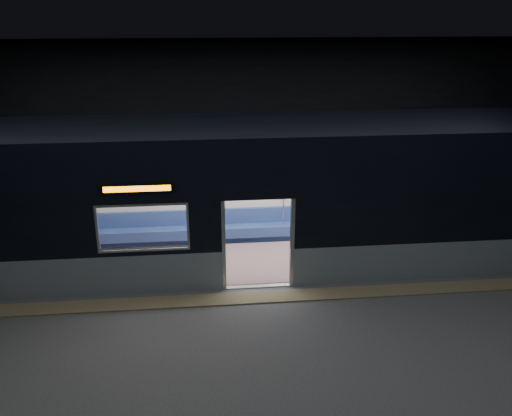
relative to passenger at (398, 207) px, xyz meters
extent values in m
cube|color=#47494C|center=(-4.02, -3.55, -0.84)|extent=(24.00, 14.00, 0.01)
cube|color=black|center=(-4.02, -3.55, 4.15)|extent=(24.00, 14.00, 0.04)
cube|color=black|center=(-4.02, 3.43, 1.67)|extent=(24.00, 0.04, 5.00)
cube|color=#8C7F59|center=(-4.02, -3.00, -0.82)|extent=(22.80, 0.50, 0.03)
cube|color=gray|center=(-8.87, -2.49, -0.38)|extent=(8.30, 0.12, 0.90)
cube|color=gray|center=(0.83, -2.49, -0.38)|extent=(8.30, 0.12, 0.90)
cube|color=black|center=(-8.87, -2.49, 1.22)|extent=(8.30, 0.12, 2.30)
cube|color=black|center=(0.83, -2.49, 1.22)|extent=(8.30, 0.12, 2.30)
cube|color=black|center=(-4.02, -2.49, 1.79)|extent=(1.40, 0.12, 1.15)
cube|color=#B7BABC|center=(-4.76, -2.49, 0.19)|extent=(0.08, 0.14, 2.05)
cube|color=#B7BABC|center=(-3.28, -2.49, 0.19)|extent=(0.08, 0.14, 2.05)
cube|color=black|center=(-6.47, -2.57, 1.56)|extent=(1.50, 0.04, 0.18)
cube|color=orange|center=(-6.47, -2.57, 1.56)|extent=(1.34, 0.03, 0.12)
cube|color=silver|center=(-4.02, 0.39, 0.77)|extent=(18.00, 0.12, 3.20)
cube|color=black|center=(-4.02, -1.05, 2.44)|extent=(18.00, 3.00, 0.15)
cube|color=gray|center=(-4.02, -1.05, -0.81)|extent=(17.76, 2.76, 0.04)
cube|color=silver|center=(-4.02, -1.05, 1.52)|extent=(17.76, 2.76, 0.10)
cube|color=navy|center=(-4.02, 0.07, -0.59)|extent=(11.00, 0.48, 0.41)
cube|color=navy|center=(-4.02, 0.26, -0.18)|extent=(11.00, 0.10, 0.40)
cube|color=#815E65|center=(-7.32, -2.14, -0.59)|extent=(4.40, 0.48, 0.41)
cube|color=#815E65|center=(-0.72, -2.14, -0.59)|extent=(4.40, 0.48, 0.41)
cylinder|color=silver|center=(-4.97, -2.18, 0.34)|extent=(0.04, 0.04, 2.26)
cylinder|color=silver|center=(-4.97, 0.08, 0.34)|extent=(0.04, 0.04, 2.26)
cylinder|color=silver|center=(-3.07, -2.18, 0.34)|extent=(0.04, 0.04, 2.26)
cylinder|color=silver|center=(-3.07, 0.08, 0.34)|extent=(0.04, 0.04, 2.26)
cylinder|color=silver|center=(-4.02, 0.03, 1.12)|extent=(11.00, 0.03, 0.03)
cube|color=black|center=(-0.11, -0.16, -0.29)|extent=(0.18, 0.50, 0.17)
cube|color=black|center=(0.11, -0.16, -0.29)|extent=(0.18, 0.50, 0.17)
cylinder|color=black|center=(-0.11, -0.39, -0.58)|extent=(0.12, 0.12, 0.43)
cylinder|color=black|center=(0.11, -0.39, -0.58)|extent=(0.12, 0.12, 0.43)
cube|color=#CB5E99|center=(0.00, 0.04, -0.27)|extent=(0.43, 0.24, 0.21)
cylinder|color=#CB5E99|center=(0.00, 0.08, 0.10)|extent=(0.43, 0.43, 0.56)
sphere|color=tan|center=(0.00, 0.05, 0.50)|extent=(0.22, 0.22, 0.22)
sphere|color=black|center=(0.00, 0.10, 0.54)|extent=(0.24, 0.24, 0.24)
cube|color=black|center=(0.03, -0.24, -0.13)|extent=(0.34, 0.30, 0.16)
cube|color=white|center=(-2.85, 0.31, 0.65)|extent=(1.01, 0.03, 0.66)
camera|label=1|loc=(-5.19, -13.07, 4.90)|focal=38.00mm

